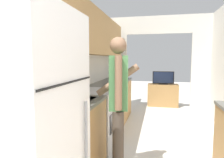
# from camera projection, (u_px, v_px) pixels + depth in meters

# --- Properties ---
(wall_left) EXTENTS (0.38, 7.00, 2.50)m
(wall_left) POSITION_uv_depth(u_px,v_px,m) (75.00, 52.00, 3.00)
(wall_left) COLOR silver
(wall_left) RESTS_ON ground_plane
(wall_far_with_doorway) EXTENTS (2.93, 0.06, 2.50)m
(wall_far_with_doorway) POSITION_uv_depth(u_px,v_px,m) (158.00, 58.00, 5.15)
(wall_far_with_doorway) COLOR silver
(wall_far_with_doorway) RESTS_ON ground_plane
(counter_left) EXTENTS (0.62, 3.59, 0.92)m
(counter_left) POSITION_uv_depth(u_px,v_px,m) (103.00, 110.00, 3.70)
(counter_left) COLOR #B2844C
(counter_left) RESTS_ON ground_plane
(refrigerator) EXTENTS (0.74, 0.77, 1.75)m
(refrigerator) POSITION_uv_depth(u_px,v_px,m) (23.00, 135.00, 1.41)
(refrigerator) COLOR white
(refrigerator) RESTS_ON ground_plane
(range_oven) EXTENTS (0.66, 0.74, 1.06)m
(range_oven) POSITION_uv_depth(u_px,v_px,m) (94.00, 119.00, 3.14)
(range_oven) COLOR #B7B7BC
(range_oven) RESTS_ON ground_plane
(person) EXTENTS (0.53, 0.43, 1.66)m
(person) POSITION_uv_depth(u_px,v_px,m) (118.00, 104.00, 2.31)
(person) COLOR #4C4238
(person) RESTS_ON ground_plane
(tv_cabinet) EXTENTS (0.88, 0.42, 0.66)m
(tv_cabinet) POSITION_uv_depth(u_px,v_px,m) (163.00, 95.00, 5.99)
(tv_cabinet) COLOR #B2844C
(tv_cabinet) RESTS_ON ground_plane
(television) EXTENTS (0.61, 0.16, 0.38)m
(television) POSITION_uv_depth(u_px,v_px,m) (163.00, 78.00, 5.89)
(television) COLOR black
(television) RESTS_ON tv_cabinet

